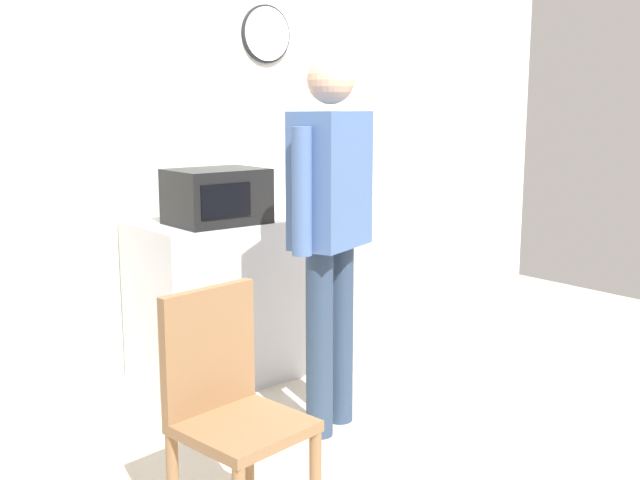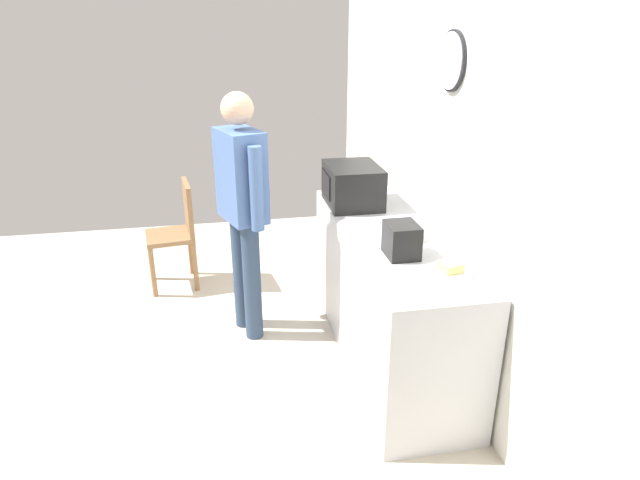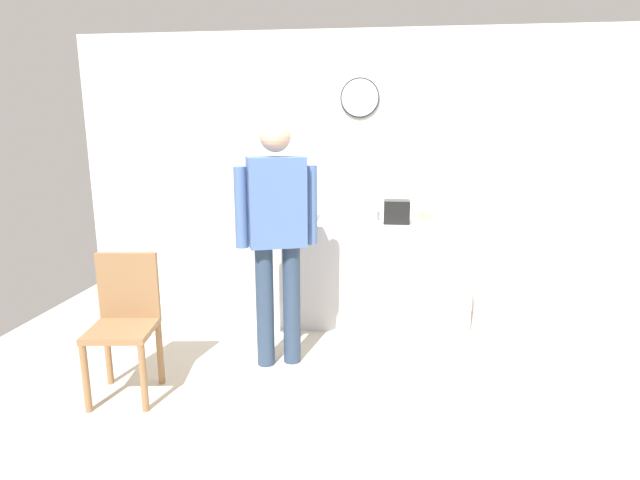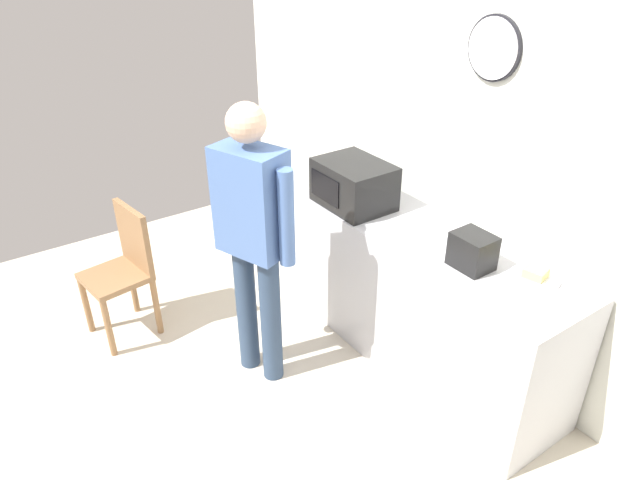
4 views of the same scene
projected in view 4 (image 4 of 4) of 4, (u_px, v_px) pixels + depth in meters
The scene contains 11 objects.
ground_plane at pixel (266, 441), 3.28m from camera, with size 6.00×6.00×0.00m, color beige.
back_wall at pixel (486, 169), 3.43m from camera, with size 5.40×0.13×2.60m.
kitchen_counter at pixel (423, 300), 3.68m from camera, with size 2.02×0.62×0.93m, color #B7B7BC.
microwave at pixel (354, 184), 3.77m from camera, with size 0.50×0.39×0.30m.
sandwich_plate at pixel (535, 276), 3.04m from camera, with size 0.27×0.27×0.07m.
salad_bowl at pixel (454, 237), 3.36m from camera, with size 0.18×0.18×0.09m, color white.
toaster at pixel (473, 251), 3.11m from camera, with size 0.22×0.18×0.20m, color black.
fork_utensil at pixel (524, 322), 2.72m from camera, with size 0.17×0.02×0.01m, color silver.
spoon_utensil at pixel (407, 242), 3.39m from camera, with size 0.17×0.02×0.01m, color silver.
person_standing at pixel (253, 229), 3.28m from camera, with size 0.56×0.36×1.80m.
wooden_chair at pixel (124, 266), 3.93m from camera, with size 0.45×0.45×0.94m.
Camera 4 is at (2.05, -1.05, 2.62)m, focal length 32.03 mm.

